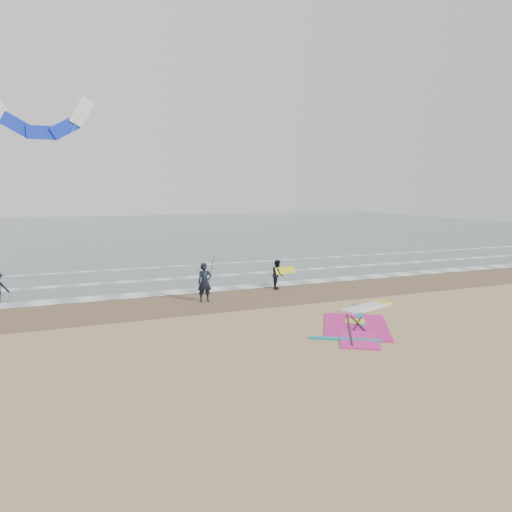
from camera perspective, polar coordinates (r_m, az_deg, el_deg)
name	(u,v)px	position (r m, az deg, el deg)	size (l,w,h in m)	color
ground	(322,327)	(18.20, 8.27, -8.83)	(120.00, 120.00, 0.00)	tan
sea_water	(148,230)	(63.93, -13.36, 3.16)	(120.00, 80.00, 0.02)	#47605E
wet_sand_band	(264,295)	(23.42, 1.03, -4.90)	(120.00, 5.00, 0.01)	brown
foam_waterline	(236,279)	(27.49, -2.47, -2.90)	(120.00, 9.15, 0.02)	white
windsurf_rig	(360,321)	(19.25, 12.92, -7.89)	(5.96, 5.64, 0.14)	white
person_standing	(205,282)	(22.01, -6.44, -3.30)	(0.69, 0.45, 1.88)	black
person_walking	(278,274)	(24.84, 2.72, -2.30)	(0.77, 0.60, 1.58)	black
held_pole	(211,273)	(22.00, -5.70, -2.13)	(0.17, 0.86, 1.82)	black
carried_kiteboard	(285,270)	(24.88, 3.66, -1.79)	(1.30, 0.51, 0.39)	yellow
surf_kite	(41,121)	(30.38, -25.25, 14.98)	(6.03, 5.09, 9.77)	white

